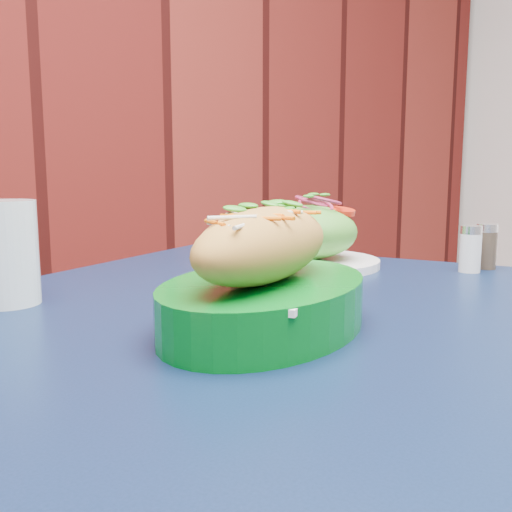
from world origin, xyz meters
TOP-DOWN VIEW (x-y plane):
  - cafe_table at (0.28, 1.85)m, footprint 1.04×1.04m
  - banh_mi_basket at (0.20, 1.82)m, footprint 0.31×0.27m
  - salad_plate at (0.48, 2.04)m, footprint 0.22×0.22m
  - water_glass at (0.04, 2.07)m, footprint 0.07×0.07m
  - salt_shaker at (0.62, 1.85)m, footprint 0.03×0.03m
  - pepper_shaker at (0.67, 1.85)m, footprint 0.03×0.03m

SIDE VIEW (x-z plane):
  - cafe_table at x=0.28m, z-range 0.29..1.04m
  - salt_shaker at x=0.62m, z-range 0.75..0.82m
  - pepper_shaker at x=0.67m, z-range 0.75..0.82m
  - salad_plate at x=0.48m, z-range 0.74..0.85m
  - banh_mi_basket at x=0.20m, z-range 0.74..0.86m
  - water_glass at x=0.04m, z-range 0.75..0.87m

